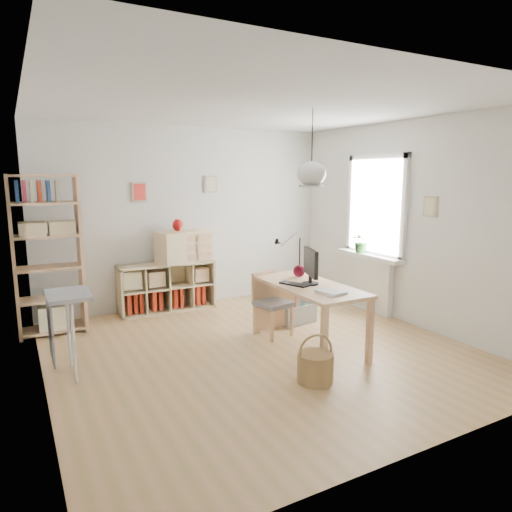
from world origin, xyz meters
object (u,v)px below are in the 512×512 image
desk (309,292)px  chair (270,300)px  storage_chest (292,308)px  monitor (311,264)px  cube_shelf (165,291)px  tall_bookshelf (47,249)px  drawer_chest (184,246)px

desk → chair: size_ratio=1.89×
storage_chest → monitor: bearing=-117.9°
desk → cube_shelf: 2.48m
desk → storage_chest: (0.36, 0.90, -0.48)m
chair → storage_chest: bearing=18.7°
tall_bookshelf → desk: bearing=-37.0°
monitor → cube_shelf: bearing=134.9°
tall_bookshelf → cube_shelf: bearing=10.2°
desk → cube_shelf: size_ratio=1.07×
chair → drawer_chest: 1.77m
drawer_chest → desk: bearing=-85.8°
tall_bookshelf → chair: size_ratio=2.52×
chair → monitor: size_ratio=1.73×
cube_shelf → tall_bookshelf: tall_bookshelf is taller
desk → tall_bookshelf: tall_bookshelf is taller
monitor → chair: bearing=128.5°
desk → monitor: (0.02, 0.01, 0.32)m
cube_shelf → storage_chest: cube_shelf is taller
storage_chest → drawer_chest: drawer_chest is taller
cube_shelf → drawer_chest: size_ratio=1.75×
drawer_chest → storage_chest: bearing=-64.2°
tall_bookshelf → drawer_chest: (1.86, 0.24, -0.14)m
chair → tall_bookshelf: bearing=138.7°
desk → chair: 0.64m
desk → monitor: size_ratio=3.27×
tall_bookshelf → storage_chest: tall_bookshelf is taller
cube_shelf → monitor: monitor is taller
cube_shelf → storage_chest: size_ratio=2.19×
tall_bookshelf → monitor: (2.61, -1.94, -0.11)m
storage_chest → monitor: size_ratio=1.39×
desk → cube_shelf: (-1.02, 2.23, -0.36)m
chair → cube_shelf: bearing=105.5°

